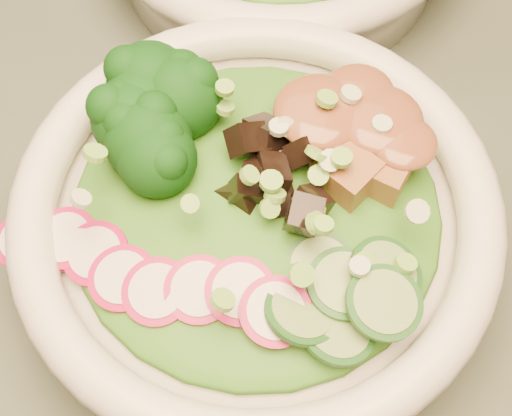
% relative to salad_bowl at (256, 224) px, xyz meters
% --- Properties ---
extents(salad_bowl, '(0.30, 0.30, 0.08)m').
position_rel_salad_bowl_xyz_m(salad_bowl, '(0.00, 0.00, 0.00)').
color(salad_bowl, silver).
rests_on(salad_bowl, dining_table).
extents(lettuce_bed, '(0.23, 0.23, 0.03)m').
position_rel_salad_bowl_xyz_m(lettuce_bed, '(-0.00, 0.00, 0.02)').
color(lettuce_bed, '#236615').
rests_on(lettuce_bed, salad_bowl).
extents(broccoli_florets, '(0.11, 0.11, 0.05)m').
position_rel_salad_bowl_xyz_m(broccoli_florets, '(-0.06, 0.03, 0.04)').
color(broccoli_florets, black).
rests_on(broccoli_florets, salad_bowl).
extents(radish_slices, '(0.13, 0.09, 0.02)m').
position_rel_salad_bowl_xyz_m(radish_slices, '(-0.03, -0.07, 0.03)').
color(radish_slices, '#AE0D44').
rests_on(radish_slices, salad_bowl).
extents(cucumber_slices, '(0.10, 0.10, 0.04)m').
position_rel_salad_bowl_xyz_m(cucumber_slices, '(0.06, -0.04, 0.04)').
color(cucumber_slices, '#81A65C').
rests_on(cucumber_slices, salad_bowl).
extents(mushroom_heap, '(0.10, 0.10, 0.04)m').
position_rel_salad_bowl_xyz_m(mushroom_heap, '(0.01, 0.01, 0.04)').
color(mushroom_heap, black).
rests_on(mushroom_heap, salad_bowl).
extents(tofu_cubes, '(0.12, 0.10, 0.04)m').
position_rel_salad_bowl_xyz_m(tofu_cubes, '(0.04, 0.06, 0.04)').
color(tofu_cubes, '#915E30').
rests_on(tofu_cubes, salad_bowl).
extents(peanut_sauce, '(0.08, 0.06, 0.02)m').
position_rel_salad_bowl_xyz_m(peanut_sauce, '(0.04, 0.06, 0.05)').
color(peanut_sauce, brown).
rests_on(peanut_sauce, tofu_cubes).
extents(scallion_garnish, '(0.22, 0.22, 0.03)m').
position_rel_salad_bowl_xyz_m(scallion_garnish, '(-0.00, 0.00, 0.05)').
color(scallion_garnish, '#7ABB42').
rests_on(scallion_garnish, salad_bowl).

